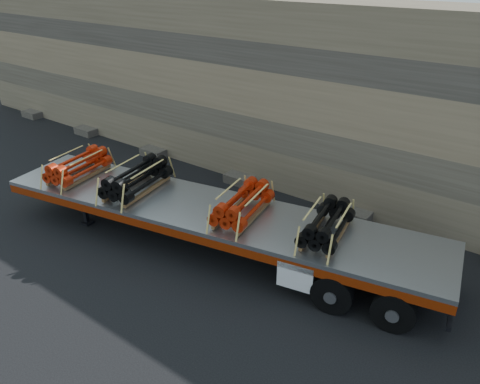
{
  "coord_description": "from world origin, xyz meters",
  "views": [
    {
      "loc": [
        7.35,
        -9.2,
        8.24
      ],
      "look_at": [
        -0.44,
        1.28,
        1.72
      ],
      "focal_mm": 35.0,
      "sensor_mm": 36.0,
      "label": 1
    }
  ],
  "objects": [
    {
      "name": "ground",
      "position": [
        0.0,
        0.0,
        0.0
      ],
      "size": [
        120.0,
        120.0,
        0.0
      ],
      "primitive_type": "plane",
      "color": "black",
      "rests_on": "ground"
    },
    {
      "name": "rock_wall",
      "position": [
        0.0,
        6.5,
        3.5
      ],
      "size": [
        44.0,
        3.0,
        7.0
      ],
      "primitive_type": "cube",
      "color": "#7A6B54",
      "rests_on": "ground"
    },
    {
      "name": "trailer",
      "position": [
        -0.88,
        0.32,
        0.71
      ],
      "size": [
        14.51,
        5.26,
        1.42
      ],
      "primitive_type": null,
      "rotation": [
        0.0,
        0.0,
        0.18
      ],
      "color": "#9EA0A5",
      "rests_on": "ground"
    },
    {
      "name": "bundle_front",
      "position": [
        -6.0,
        -0.61,
        1.82
      ],
      "size": [
        1.49,
        2.38,
        0.79
      ],
      "primitive_type": null,
      "rotation": [
        0.0,
        0.0,
        0.18
      ],
      "color": "#B62309",
      "rests_on": "trailer"
    },
    {
      "name": "bundle_midfront",
      "position": [
        -3.55,
        -0.16,
        1.85
      ],
      "size": [
        1.62,
        2.58,
        0.85
      ],
      "primitive_type": null,
      "rotation": [
        0.0,
        0.0,
        0.18
      ],
      "color": "black",
      "rests_on": "trailer"
    },
    {
      "name": "bundle_midrear",
      "position": [
        0.22,
        0.52,
        1.82
      ],
      "size": [
        1.49,
        2.39,
        0.79
      ],
      "primitive_type": null,
      "rotation": [
        0.0,
        0.0,
        0.18
      ],
      "color": "#B62309",
      "rests_on": "trailer"
    },
    {
      "name": "bundle_rear",
      "position": [
        2.72,
        0.98,
        1.8
      ],
      "size": [
        1.42,
        2.28,
        0.75
      ],
      "primitive_type": null,
      "rotation": [
        0.0,
        0.0,
        0.18
      ],
      "color": "black",
      "rests_on": "trailer"
    }
  ]
}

